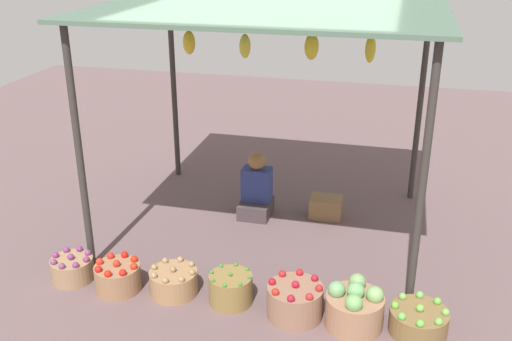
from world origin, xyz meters
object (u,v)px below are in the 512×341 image
at_px(basket_red_tomatoes, 118,277).
at_px(basket_green_chilies, 231,289).
at_px(basket_red_apples, 295,301).
at_px(basket_potatoes, 174,281).
at_px(basket_cabbages, 354,307).
at_px(wooden_crate_near_vendor, 326,207).
at_px(basket_green_apples, 418,321).
at_px(vendor_person, 256,191).
at_px(basket_purple_onions, 72,268).

bearing_deg(basket_red_tomatoes, basket_green_chilies, 3.15).
xyz_separation_m(basket_red_tomatoes, basket_red_apples, (1.70, 0.00, 0.02)).
relative_size(basket_potatoes, basket_cabbages, 0.89).
distance_m(basket_red_tomatoes, basket_cabbages, 2.22).
bearing_deg(basket_red_tomatoes, wooden_crate_near_vendor, 49.34).
bearing_deg(wooden_crate_near_vendor, basket_green_apples, -61.73).
distance_m(vendor_person, basket_red_apples, 2.03).
bearing_deg(basket_red_apples, basket_green_chilies, 174.46).
relative_size(vendor_person, basket_green_chilies, 1.95).
xyz_separation_m(basket_purple_onions, basket_red_tomatoes, (0.51, -0.05, 0.02)).
bearing_deg(basket_red_apples, basket_purple_onions, 178.66).
xyz_separation_m(vendor_person, basket_red_apples, (0.81, -1.85, -0.15)).
height_order(basket_green_chilies, wooden_crate_near_vendor, basket_green_chilies).
relative_size(basket_potatoes, basket_red_apples, 0.90).
height_order(basket_red_tomatoes, wooden_crate_near_vendor, basket_red_tomatoes).
bearing_deg(basket_red_tomatoes, vendor_person, 64.34).
height_order(vendor_person, basket_green_chilies, vendor_person).
relative_size(vendor_person, basket_cabbages, 1.55).
xyz_separation_m(vendor_person, basket_green_apples, (1.87, -1.83, -0.19)).
relative_size(basket_red_tomatoes, basket_cabbages, 0.86).
distance_m(basket_potatoes, basket_cabbages, 1.69).
bearing_deg(basket_cabbages, basket_green_chilies, 176.13).
bearing_deg(basket_potatoes, basket_green_apples, -1.24).
relative_size(basket_potatoes, wooden_crate_near_vendor, 1.22).
bearing_deg(basket_cabbages, basket_green_apples, 4.61).
bearing_deg(basket_green_chilies, wooden_crate_near_vendor, 72.37).
relative_size(basket_purple_onions, basket_red_tomatoes, 0.94).
bearing_deg(basket_cabbages, basket_potatoes, 176.90).
height_order(basket_red_tomatoes, basket_green_chilies, basket_red_tomatoes).
bearing_deg(wooden_crate_near_vendor, basket_green_chilies, -107.63).
xyz_separation_m(basket_cabbages, wooden_crate_near_vendor, (-0.51, 2.00, -0.06)).
distance_m(vendor_person, basket_green_apples, 2.62).
bearing_deg(basket_green_apples, basket_red_apples, -178.59).
distance_m(basket_potatoes, basket_green_chilies, 0.56).
relative_size(basket_purple_onions, basket_green_apples, 0.82).
bearing_deg(vendor_person, basket_purple_onions, -127.87).
xyz_separation_m(basket_potatoes, basket_green_chilies, (0.56, -0.02, 0.02)).
height_order(basket_red_tomatoes, basket_potatoes, basket_red_tomatoes).
distance_m(basket_purple_onions, basket_cabbages, 2.73).
bearing_deg(basket_red_apples, vendor_person, 113.60).
xyz_separation_m(basket_potatoes, basket_cabbages, (1.69, -0.09, 0.06)).
distance_m(vendor_person, basket_green_chilies, 1.81).
xyz_separation_m(basket_red_apples, basket_cabbages, (0.52, -0.02, 0.03)).
distance_m(basket_potatoes, basket_green_apples, 2.23).
bearing_deg(basket_red_tomatoes, basket_red_apples, 0.05).
xyz_separation_m(basket_potatoes, wooden_crate_near_vendor, (1.17, 1.91, 0.00)).
xyz_separation_m(basket_purple_onions, basket_green_apples, (3.27, -0.03, -0.01)).
bearing_deg(basket_red_apples, basket_red_tomatoes, -179.95).
height_order(basket_cabbages, basket_green_apples, basket_cabbages).
bearing_deg(basket_red_tomatoes, basket_purple_onions, 174.07).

